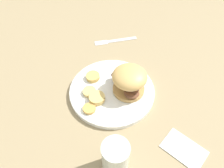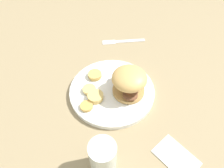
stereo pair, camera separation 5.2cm
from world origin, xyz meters
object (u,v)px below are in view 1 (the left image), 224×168
dinner_plate (112,91)px  sandwich (129,80)px  fork (115,41)px  drinking_glass (115,158)px

dinner_plate → sandwich: (0.01, 0.05, 0.06)m
fork → sandwich: bearing=3.5°
dinner_plate → drinking_glass: (0.24, -0.01, 0.05)m
sandwich → fork: (-0.26, -0.02, -0.06)m
drinking_glass → dinner_plate: bearing=177.0°
dinner_plate → drinking_glass: drinking_glass is taller
sandwich → fork: bearing=-176.5°
fork → dinner_plate: bearing=-7.6°
dinner_plate → sandwich: 0.08m
sandwich → drinking_glass: drinking_glass is taller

